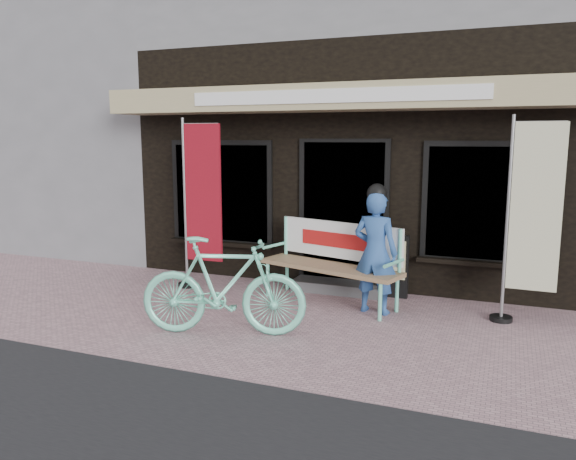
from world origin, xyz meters
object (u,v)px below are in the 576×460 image
at_px(bench, 334,256).
at_px(bicycle, 223,286).
at_px(menu_stand, 392,265).
at_px(nobori_red, 200,202).
at_px(nobori_cream, 530,218).
at_px(person, 375,250).

height_order(bench, bicycle, bicycle).
relative_size(bench, menu_stand, 2.33).
distance_m(nobori_red, menu_stand, 2.90).
distance_m(nobori_cream, menu_stand, 1.97).
relative_size(person, bicycle, 0.88).
xyz_separation_m(person, nobori_cream, (1.78, 0.23, 0.47)).
bearing_deg(nobori_cream, menu_stand, 163.62).
bearing_deg(bicycle, menu_stand, -49.78).
bearing_deg(menu_stand, nobori_cream, -17.40).
relative_size(person, nobori_cream, 0.67).
bearing_deg(nobori_cream, person, -171.10).
bearing_deg(bicycle, nobori_red, 20.94).
relative_size(person, menu_stand, 1.87).
height_order(bench, person, person).
distance_m(person, nobori_red, 2.70).
height_order(bench, nobori_cream, nobori_cream).
bearing_deg(bench, nobori_cream, 15.65).
bearing_deg(nobori_red, nobori_cream, -1.60).
bearing_deg(bench, person, -5.84).
bearing_deg(bench, nobori_red, -162.90).
distance_m(person, menu_stand, 0.86).
bearing_deg(menu_stand, nobori_red, -167.77).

